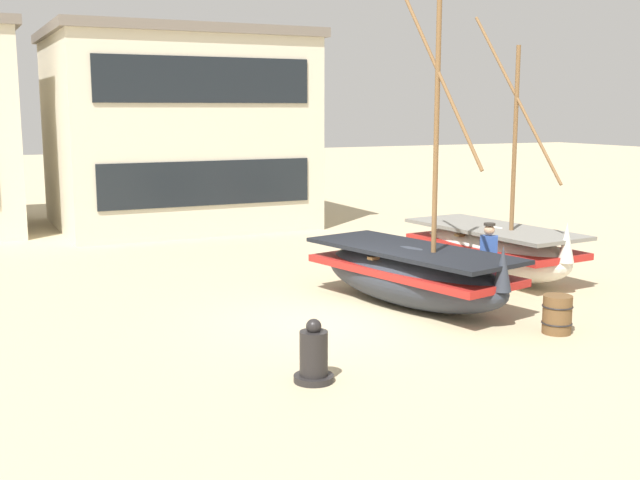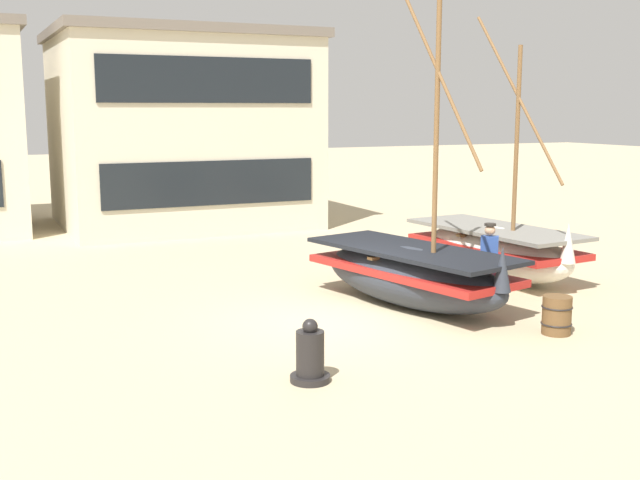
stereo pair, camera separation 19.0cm
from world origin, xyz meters
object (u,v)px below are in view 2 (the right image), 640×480
at_px(fishing_boat_centre_large, 495,250).
at_px(wooden_barrel, 557,315).
at_px(fishing_boat_near_left, 412,274).
at_px(harbor_building_main, 180,129).
at_px(capstan_winch, 310,357).
at_px(fisherman_by_hull, 489,264).

xyz_separation_m(fishing_boat_centre_large, wooden_barrel, (-1.94, -4.34, -0.34)).
relative_size(fishing_boat_near_left, harbor_building_main, 0.79).
bearing_deg(fishing_boat_centre_large, capstan_winch, -145.84).
height_order(fishing_boat_centre_large, harbor_building_main, harbor_building_main).
bearing_deg(harbor_building_main, fishing_boat_near_left, -85.10).
height_order(fisherman_by_hull, wooden_barrel, fisherman_by_hull).
distance_m(capstan_winch, harbor_building_main, 17.25).
bearing_deg(fisherman_by_hull, harbor_building_main, 101.01).
bearing_deg(fishing_boat_near_left, wooden_barrel, -66.13).
height_order(fishing_boat_near_left, wooden_barrel, fishing_boat_near_left).
height_order(fisherman_by_hull, harbor_building_main, harbor_building_main).
height_order(fishing_boat_near_left, harbor_building_main, fishing_boat_near_left).
xyz_separation_m(fishing_boat_centre_large, harbor_building_main, (-4.37, 12.05, 2.62)).
distance_m(fishing_boat_centre_large, harbor_building_main, 13.08).
relative_size(fishing_boat_centre_large, harbor_building_main, 0.74).
relative_size(capstan_winch, wooden_barrel, 1.38).
distance_m(wooden_barrel, harbor_building_main, 16.82).
height_order(wooden_barrel, harbor_building_main, harbor_building_main).
xyz_separation_m(fisherman_by_hull, harbor_building_main, (-2.72, 13.98, 2.47)).
bearing_deg(harbor_building_main, fisherman_by_hull, -78.99).
distance_m(fishing_boat_centre_large, wooden_barrel, 4.76).
xyz_separation_m(fishing_boat_near_left, wooden_barrel, (1.27, -2.88, -0.33)).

